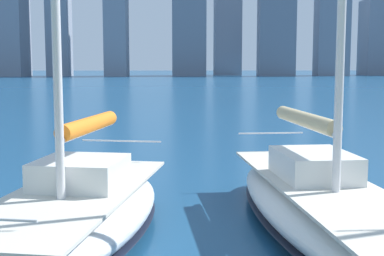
{
  "coord_description": "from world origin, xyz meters",
  "views": [
    {
      "loc": [
        0.24,
        3.43,
        3.43
      ],
      "look_at": [
        -0.06,
        -6.89,
        2.2
      ],
      "focal_mm": 50.0,
      "sensor_mm": 36.0,
      "label": 1
    }
  ],
  "objects": [
    {
      "name": "sailboat_orange",
      "position": [
        2.23,
        -6.64,
        0.63
      ],
      "size": [
        4.02,
        7.97,
        12.16
      ],
      "color": "silver",
      "rests_on": "ground"
    },
    {
      "name": "sailboat_tan",
      "position": [
        -2.69,
        -7.04,
        0.63
      ],
      "size": [
        3.15,
        9.4,
        11.38
      ],
      "color": "white",
      "rests_on": "ground"
    },
    {
      "name": "city_skyline",
      "position": [
        11.87,
        -157.72,
        20.09
      ],
      "size": [
        176.23,
        24.47,
        53.62
      ],
      "color": "slate",
      "rests_on": "ground"
    }
  ]
}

